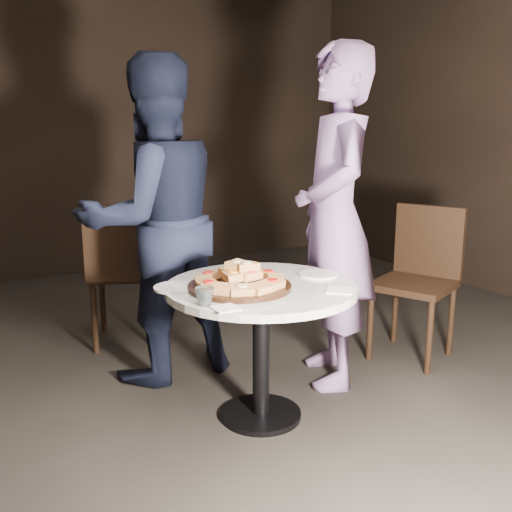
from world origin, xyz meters
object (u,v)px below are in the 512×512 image
at_px(serving_board, 240,286).
at_px(diner_teal, 335,219).
at_px(water_glass, 205,296).
at_px(diner_navy, 154,222).
at_px(focaccia_pile, 240,277).
at_px(chair_right, 420,271).
at_px(chair_far, 124,265).
at_px(table, 261,310).

distance_m(serving_board, diner_teal, 0.78).
distance_m(water_glass, diner_navy, 0.94).
height_order(focaccia_pile, chair_right, chair_right).
relative_size(chair_far, diner_navy, 0.53).
relative_size(serving_board, diner_navy, 0.27).
distance_m(chair_far, diner_navy, 0.62).
xyz_separation_m(serving_board, focaccia_pile, (0.00, 0.00, 0.05)).
distance_m(serving_board, chair_far, 1.30).
relative_size(serving_board, focaccia_pile, 1.13).
distance_m(water_glass, chair_right, 1.73).
xyz_separation_m(water_glass, chair_far, (0.07, 1.43, -0.17)).
bearing_deg(chair_far, water_glass, 109.04).
bearing_deg(diner_navy, water_glass, 77.53).
bearing_deg(water_glass, chair_right, 13.95).
bearing_deg(serving_board, diner_navy, 99.96).
bearing_deg(diner_teal, focaccia_pile, -49.12).
xyz_separation_m(water_glass, diner_teal, (0.96, 0.38, 0.21)).
xyz_separation_m(chair_far, diner_navy, (0.04, -0.51, 0.35)).
distance_m(water_glass, diner_teal, 1.05).
xyz_separation_m(serving_board, diner_teal, (0.71, 0.22, 0.23)).
relative_size(chair_far, diner_teal, 0.52).
height_order(chair_far, diner_teal, diner_teal).
bearing_deg(diner_teal, table, -46.97).
bearing_deg(table, diner_navy, 108.96).
bearing_deg(serving_board, water_glass, -148.49).
bearing_deg(chair_right, chair_far, -146.07).
bearing_deg(chair_right, serving_board, -103.10).
relative_size(table, diner_navy, 0.57).
bearing_deg(chair_far, table, 125.16).
bearing_deg(chair_far, diner_navy, 116.18).
distance_m(focaccia_pile, chair_far, 1.30).
distance_m(chair_far, chair_right, 1.89).
bearing_deg(focaccia_pile, diner_navy, 100.26).
xyz_separation_m(table, diner_navy, (-0.26, 0.75, 0.35)).
bearing_deg(chair_right, diner_navy, -131.50).
xyz_separation_m(water_glass, diner_navy, (0.11, 0.92, 0.18)).
bearing_deg(serving_board, table, 6.77).
xyz_separation_m(diner_navy, diner_teal, (0.85, -0.54, 0.03)).
distance_m(serving_board, diner_navy, 0.81).
xyz_separation_m(table, chair_far, (-0.30, 1.27, -0.00)).
bearing_deg(table, serving_board, -173.23).
relative_size(table, chair_far, 1.06).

